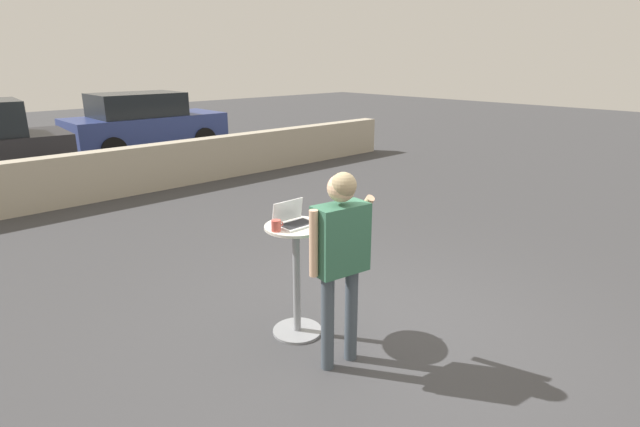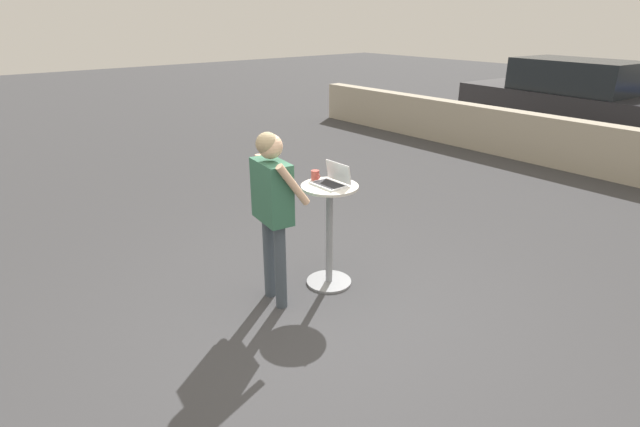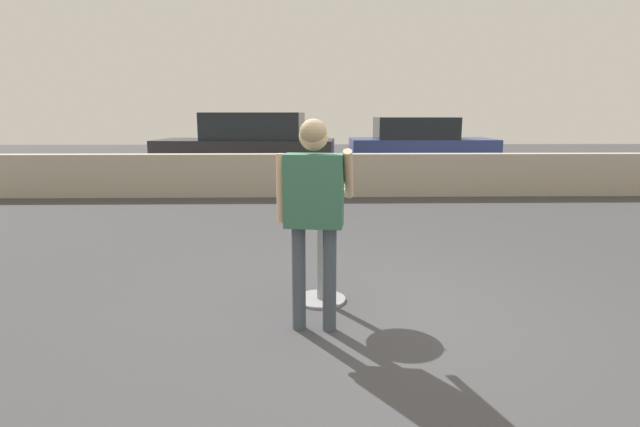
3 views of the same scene
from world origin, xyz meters
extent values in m
plane|color=#3D3D3F|center=(0.00, 0.00, 0.00)|extent=(50.00, 50.00, 0.00)
cube|color=#B2A893|center=(0.00, 6.66, 0.45)|extent=(14.87, 0.35, 0.90)
cylinder|color=gray|center=(-0.49, 0.55, 0.01)|extent=(0.47, 0.47, 0.03)
cylinder|color=gray|center=(-0.49, 0.55, 0.54)|extent=(0.07, 0.07, 1.04)
cylinder|color=beige|center=(-0.49, 0.55, 1.07)|extent=(0.57, 0.57, 0.02)
cube|color=silver|center=(-0.49, 0.54, 1.10)|extent=(0.34, 0.22, 0.02)
cube|color=black|center=(-0.49, 0.54, 1.11)|extent=(0.30, 0.18, 0.00)
cube|color=silver|center=(-0.49, 0.67, 1.20)|extent=(0.34, 0.04, 0.20)
cube|color=white|center=(-0.49, 0.66, 1.20)|extent=(0.31, 0.03, 0.17)
cylinder|color=#C14C42|center=(-0.71, 0.55, 1.14)|extent=(0.08, 0.08, 0.10)
torus|color=#C14C42|center=(-0.66, 0.55, 1.14)|extent=(0.04, 0.01, 0.04)
cylinder|color=#424C56|center=(-0.68, -0.06, 0.43)|extent=(0.11, 0.11, 0.86)
cylinder|color=#424C56|center=(-0.43, -0.10, 0.43)|extent=(0.11, 0.11, 0.86)
cube|color=#33664C|center=(-0.56, -0.08, 1.15)|extent=(0.48, 0.29, 0.57)
sphere|color=#DBAD89|center=(-0.56, -0.08, 1.57)|extent=(0.22, 0.22, 0.22)
sphere|color=#9E8966|center=(-0.56, -0.11, 1.59)|extent=(0.21, 0.21, 0.21)
cylinder|color=#DBAD89|center=(-0.81, -0.04, 1.16)|extent=(0.07, 0.07, 0.54)
cylinder|color=#DBAD89|center=(-0.29, -0.04, 1.27)|extent=(0.12, 0.33, 0.42)
cube|color=navy|center=(2.71, 10.69, 0.66)|extent=(4.14, 1.80, 0.73)
cube|color=black|center=(2.50, 10.69, 1.33)|extent=(2.28, 1.57, 0.61)
cylinder|color=black|center=(4.00, 11.52, 0.33)|extent=(0.66, 0.23, 0.65)
cylinder|color=black|center=(3.98, 9.84, 0.33)|extent=(0.66, 0.23, 0.65)
cylinder|color=black|center=(1.44, 11.54, 0.33)|extent=(0.66, 0.23, 0.65)
cylinder|color=black|center=(1.42, 9.86, 0.33)|extent=(0.66, 0.23, 0.65)
cube|color=black|center=(-2.18, 8.77, 0.70)|extent=(4.53, 2.06, 0.79)
cube|color=black|center=(-1.96, 8.75, 1.43)|extent=(2.54, 1.68, 0.66)
cylinder|color=black|center=(-3.61, 8.11, 0.34)|extent=(0.70, 0.28, 0.68)
cylinder|color=black|center=(-3.46, 9.68, 0.34)|extent=(0.70, 0.28, 0.68)
cylinder|color=black|center=(-0.89, 7.86, 0.34)|extent=(0.70, 0.28, 0.68)
cylinder|color=black|center=(-0.75, 9.43, 0.34)|extent=(0.70, 0.28, 0.68)
camera|label=1|loc=(-3.24, -2.71, 2.53)|focal=28.00mm
camera|label=2|loc=(3.03, -2.47, 2.64)|focal=28.00mm
camera|label=3|loc=(-0.60, -3.90, 1.73)|focal=28.00mm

